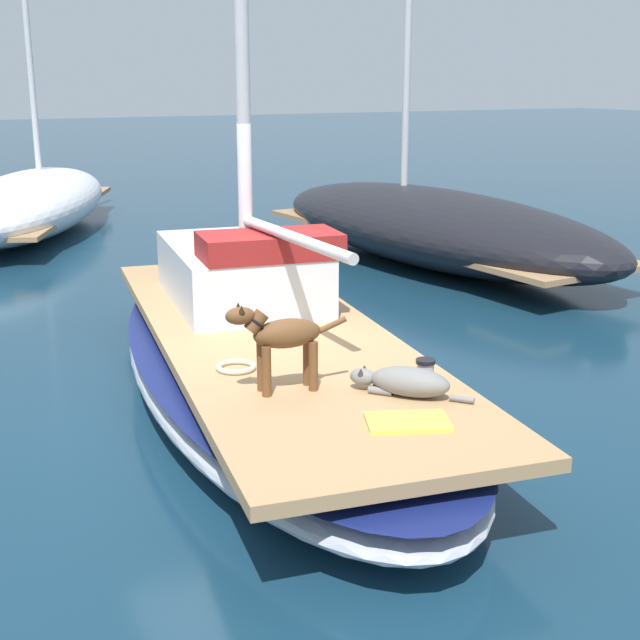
% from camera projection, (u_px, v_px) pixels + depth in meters
% --- Properties ---
extents(ground_plane, '(120.00, 120.00, 0.00)m').
position_uv_depth(ground_plane, '(272.00, 397.00, 8.31)').
color(ground_plane, '#143347').
extents(sailboat_main, '(3.57, 7.53, 0.66)m').
position_uv_depth(sailboat_main, '(272.00, 364.00, 8.22)').
color(sailboat_main, '#B2B7C1').
rests_on(sailboat_main, ground).
extents(cabin_house, '(1.72, 2.41, 0.84)m').
position_uv_depth(cabin_house, '(243.00, 270.00, 9.07)').
color(cabin_house, silver).
rests_on(cabin_house, sailboat_main).
extents(dog_grey, '(0.68, 0.78, 0.22)m').
position_uv_depth(dog_grey, '(405.00, 382.00, 6.46)').
color(dog_grey, gray).
rests_on(dog_grey, sailboat_main).
extents(dog_brown, '(0.94, 0.28, 0.70)m').
position_uv_depth(dog_brown, '(281.00, 337.00, 6.46)').
color(dog_brown, brown).
rests_on(dog_brown, sailboat_main).
extents(deck_winch, '(0.16, 0.16, 0.21)m').
position_uv_depth(deck_winch, '(425.00, 373.00, 6.66)').
color(deck_winch, '#B7B7BC').
rests_on(deck_winch, sailboat_main).
extents(coiled_rope, '(0.32, 0.32, 0.04)m').
position_uv_depth(coiled_rope, '(236.00, 367.00, 7.05)').
color(coiled_rope, beige).
rests_on(coiled_rope, sailboat_main).
extents(deck_towel, '(0.65, 0.54, 0.03)m').
position_uv_depth(deck_towel, '(408.00, 422.00, 5.94)').
color(deck_towel, '#D8D14C').
rests_on(deck_towel, sailboat_main).
extents(moored_boat_starboard_side, '(3.22, 8.05, 5.49)m').
position_uv_depth(moored_boat_starboard_side, '(433.00, 226.00, 14.21)').
color(moored_boat_starboard_side, black).
rests_on(moored_boat_starboard_side, ground).
extents(moored_boat_far_astern, '(5.11, 7.70, 7.24)m').
position_uv_depth(moored_boat_far_astern, '(32.00, 202.00, 16.93)').
color(moored_boat_far_astern, white).
rests_on(moored_boat_far_astern, ground).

